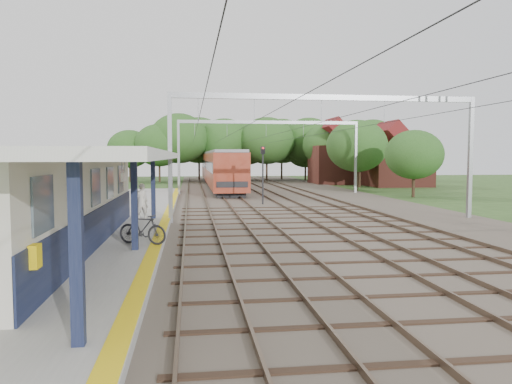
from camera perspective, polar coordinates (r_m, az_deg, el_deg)
ground at (r=12.96m, az=10.80°, el=-12.26°), size 160.00×160.00×0.00m
ballast_bed at (r=42.69m, az=3.23°, el=-0.72°), size 18.00×90.00×0.10m
platform at (r=26.27m, az=-15.26°, el=-3.62°), size 5.00×52.00×0.35m
yellow_stripe at (r=26.03m, az=-10.34°, el=-3.21°), size 0.45×52.00×0.01m
station_building at (r=19.49m, az=-22.15°, el=-0.88°), size 3.41×18.00×3.40m
canopy at (r=18.20m, az=-19.69°, el=3.89°), size 6.40×20.00×3.44m
rail_tracks at (r=42.29m, az=-0.10°, el=-0.59°), size 11.80×88.00×0.15m
catenary_system at (r=37.84m, az=3.69°, el=6.93°), size 17.22×88.00×7.00m
tree_band at (r=69.37m, az=-1.08°, el=5.16°), size 31.72×30.88×8.82m
house_near at (r=62.95m, az=15.85°, el=3.35°), size 7.00×6.12×7.89m
house_far at (r=66.84m, az=9.86°, el=3.69°), size 8.00×6.12×8.66m
person at (r=26.59m, az=-12.96°, el=-1.05°), size 0.80×0.66×1.89m
bicycle at (r=19.12m, az=-12.85°, el=-4.12°), size 2.00×1.32×1.17m
train at (r=60.94m, az=-4.29°, el=2.82°), size 3.15×39.18×4.12m
signal_post at (r=36.67m, az=0.79°, el=2.72°), size 0.32×0.28×4.36m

